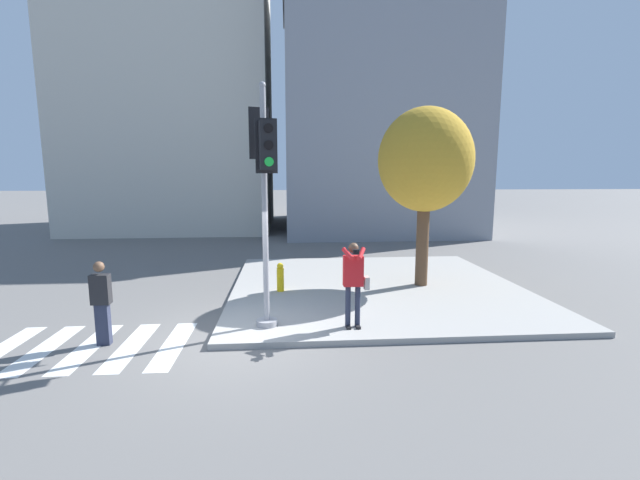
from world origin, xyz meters
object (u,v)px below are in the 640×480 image
at_px(traffic_signal_pole, 263,175).
at_px(street_tree, 425,161).
at_px(pedestrian_distant, 101,301).
at_px(person_photographer, 354,277).
at_px(fire_hydrant, 280,277).

bearing_deg(traffic_signal_pole, street_tree, 35.08).
bearing_deg(pedestrian_distant, street_tree, 25.23).
distance_m(person_photographer, fire_hydrant, 3.31).
xyz_separation_m(person_photographer, fire_hydrant, (-1.53, 2.85, -0.67)).
distance_m(traffic_signal_pole, person_photographer, 2.72).
bearing_deg(street_tree, pedestrian_distant, -154.77).
height_order(traffic_signal_pole, fire_hydrant, traffic_signal_pole).
bearing_deg(person_photographer, pedestrian_distant, -177.23).
relative_size(pedestrian_distant, fire_hydrant, 2.10).
relative_size(pedestrian_distant, street_tree, 0.33).
bearing_deg(traffic_signal_pole, pedestrian_distant, -171.30).
bearing_deg(traffic_signal_pole, person_photographer, -7.44).
height_order(person_photographer, street_tree, street_tree).
bearing_deg(traffic_signal_pole, fire_hydrant, 84.37).
height_order(person_photographer, pedestrian_distant, person_photographer).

